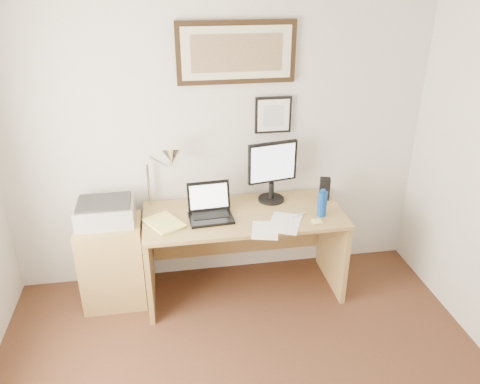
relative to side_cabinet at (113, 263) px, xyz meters
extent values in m
cube|color=silver|center=(0.92, 0.32, 0.89)|extent=(3.50, 0.02, 2.50)
cube|color=#9D7941|center=(0.00, 0.00, 0.00)|extent=(0.50, 0.40, 0.73)
cylinder|color=#0B3D97|center=(1.67, -0.18, 0.49)|extent=(0.07, 0.07, 0.21)
cylinder|color=#0B3D97|center=(1.67, -0.18, 0.60)|extent=(0.04, 0.04, 0.02)
cube|color=black|center=(1.79, 0.10, 0.48)|extent=(0.10, 0.09, 0.19)
cube|color=white|center=(1.18, -0.34, 0.39)|extent=(0.25, 0.32, 0.00)
cube|color=white|center=(1.35, -0.26, 0.39)|extent=(0.35, 0.39, 0.00)
cube|color=#FFEE78|center=(1.60, -0.28, 0.39)|extent=(0.08, 0.08, 0.01)
cylinder|color=white|center=(1.48, -0.17, 0.39)|extent=(0.14, 0.06, 0.02)
imported|color=#EEEA70|center=(0.34, -0.18, 0.40)|extent=(0.34, 0.38, 0.02)
cube|color=#9D7941|center=(1.07, -0.05, 0.37)|extent=(1.60, 0.70, 0.03)
cube|color=#9D7941|center=(0.29, -0.05, -0.01)|extent=(0.04, 0.65, 0.72)
cube|color=#9D7941|center=(1.85, -0.05, -0.01)|extent=(0.04, 0.65, 0.72)
cube|color=#9D7941|center=(1.07, 0.28, 0.09)|extent=(1.50, 0.03, 0.55)
cube|color=black|center=(0.80, -0.10, 0.40)|extent=(0.35, 0.26, 0.02)
cube|color=black|center=(0.80, -0.07, 0.41)|extent=(0.29, 0.15, 0.00)
cube|color=black|center=(0.80, 0.03, 0.52)|extent=(0.34, 0.10, 0.23)
cube|color=white|center=(0.80, 0.02, 0.53)|extent=(0.30, 0.07, 0.18)
cylinder|color=black|center=(1.34, 0.15, 0.40)|extent=(0.22, 0.22, 0.02)
cylinder|color=black|center=(1.34, 0.15, 0.48)|extent=(0.04, 0.04, 0.14)
cube|color=black|center=(1.34, 0.14, 0.74)|extent=(0.42, 0.11, 0.34)
cube|color=silver|center=(1.34, 0.12, 0.74)|extent=(0.37, 0.07, 0.30)
cube|color=#ABABAD|center=(-0.01, 0.03, 0.44)|extent=(0.44, 0.34, 0.16)
cube|color=#2D2D2D|center=(-0.01, 0.03, 0.54)|extent=(0.40, 0.30, 0.02)
cylinder|color=silver|center=(0.33, 0.24, 0.56)|extent=(0.02, 0.02, 0.36)
cylinder|color=silver|center=(0.43, 0.18, 0.78)|extent=(0.15, 0.23, 0.19)
cone|color=silver|center=(0.53, 0.12, 0.84)|extent=(0.16, 0.18, 0.15)
cube|color=black|center=(1.07, 0.30, 1.58)|extent=(0.92, 0.03, 0.47)
cube|color=beige|center=(1.07, 0.28, 1.58)|extent=(0.84, 0.01, 0.39)
cube|color=brown|center=(1.07, 0.27, 1.58)|extent=(0.70, 0.00, 0.28)
cube|color=black|center=(1.37, 0.30, 1.08)|extent=(0.30, 0.02, 0.30)
cube|color=white|center=(1.37, 0.28, 1.08)|extent=(0.26, 0.00, 0.26)
cube|color=#B3B8BD|center=(1.37, 0.28, 1.08)|extent=(0.17, 0.00, 0.17)
camera|label=1|loc=(0.49, -3.30, 2.16)|focal=35.00mm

